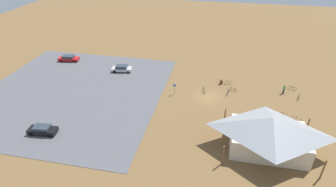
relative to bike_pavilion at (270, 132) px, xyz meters
The scene contains 17 objects.
ground 15.75m from the bike_pavilion, 53.31° to the right, with size 160.00×160.00×0.00m, color brown.
parking_lot_asphalt 36.00m from the bike_pavilion, 14.68° to the right, with size 33.71×35.36×0.05m, color #56565B.
bike_pavilion is the anchor object (origin of this frame).
trash_bin 19.46m from the bike_pavilion, 68.75° to the right, with size 0.60×0.60×0.90m, color brown.
lot_sign 19.74m from the bike_pavilion, 38.06° to the right, with size 0.56×0.08×2.20m.
bicycle_yellow_yard_center 19.19m from the bike_pavilion, 72.82° to the right, with size 1.67×0.53×0.82m.
bicycle_red_near_porch 16.44m from the bike_pavilion, 73.30° to the right, with size 1.65×0.48×0.77m.
bicycle_blue_back_row 15.47m from the bike_pavilion, 68.40° to the right, with size 0.52×1.76×0.88m.
bicycle_black_edge_north 19.65m from the bike_pavilion, 109.60° to the right, with size 1.58×0.69×0.82m.
bicycle_green_mid_cluster 17.50m from the bike_pavilion, 54.17° to the right, with size 0.71×1.69×0.86m.
bicycle_purple_lone_east 16.86m from the bike_pavilion, 115.44° to the right, with size 0.60×1.75×0.85m.
bicycle_orange_near_sign 9.54m from the bike_pavilion, 112.74° to the right, with size 0.76×1.57×0.75m.
bicycle_white_lone_west 9.78m from the bike_pavilion, 126.19° to the right, with size 1.46×1.15×0.85m.
car_black_front_row 33.23m from the bike_pavilion, ahead, with size 4.42×2.14×1.32m.
car_silver_mid_lot 34.54m from the bike_pavilion, 34.07° to the right, with size 4.52×2.46×1.39m.
car_red_second_row 48.23m from the bike_pavilion, 27.32° to the right, with size 4.89×2.40×1.30m.
visitor_near_lot 17.39m from the bike_pavilion, 105.81° to the right, with size 0.36×0.36×1.84m.
Camera 1 is at (-1.50, 43.85, 26.65)m, focal length 29.18 mm.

